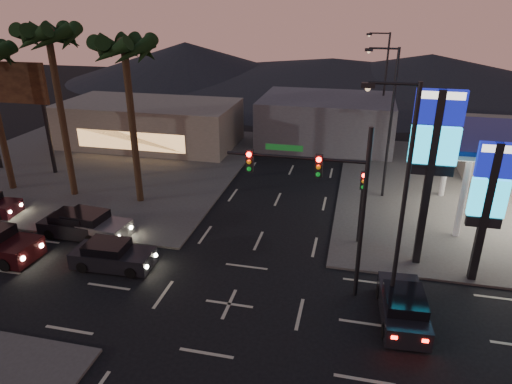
% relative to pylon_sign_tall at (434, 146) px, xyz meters
% --- Properties ---
extents(ground, '(140.00, 140.00, 0.00)m').
position_rel_pylon_sign_tall_xyz_m(ground, '(-8.50, -5.50, -6.39)').
color(ground, black).
rests_on(ground, ground).
extents(corner_lot_nw, '(24.00, 24.00, 0.12)m').
position_rel_pylon_sign_tall_xyz_m(corner_lot_nw, '(-24.50, 10.50, -6.33)').
color(corner_lot_nw, '#47443F').
rests_on(corner_lot_nw, ground).
extents(pylon_sign_tall, '(2.20, 0.35, 9.00)m').
position_rel_pylon_sign_tall_xyz_m(pylon_sign_tall, '(0.00, 0.00, 0.00)').
color(pylon_sign_tall, black).
rests_on(pylon_sign_tall, ground).
extents(pylon_sign_short, '(1.60, 0.35, 7.00)m').
position_rel_pylon_sign_tall_xyz_m(pylon_sign_short, '(2.50, -1.00, -1.74)').
color(pylon_sign_short, black).
rests_on(pylon_sign_short, ground).
extents(traffic_signal_mast, '(6.10, 0.39, 8.00)m').
position_rel_pylon_sign_tall_xyz_m(traffic_signal_mast, '(-4.74, -3.51, -1.17)').
color(traffic_signal_mast, black).
rests_on(traffic_signal_mast, ground).
extents(pedestal_signal, '(0.32, 0.39, 4.30)m').
position_rel_pylon_sign_tall_xyz_m(pedestal_signal, '(-3.00, 1.48, -3.47)').
color(pedestal_signal, black).
rests_on(pedestal_signal, ground).
extents(streetlight_near, '(2.14, 0.25, 10.00)m').
position_rel_pylon_sign_tall_xyz_m(streetlight_near, '(-1.71, -4.50, -0.68)').
color(streetlight_near, black).
rests_on(streetlight_near, ground).
extents(streetlight_mid, '(2.14, 0.25, 10.00)m').
position_rel_pylon_sign_tall_xyz_m(streetlight_mid, '(-1.71, 8.50, -0.68)').
color(streetlight_mid, black).
rests_on(streetlight_mid, ground).
extents(streetlight_far, '(2.14, 0.25, 10.00)m').
position_rel_pylon_sign_tall_xyz_m(streetlight_far, '(-1.71, 22.50, -0.68)').
color(streetlight_far, black).
rests_on(streetlight_far, ground).
extents(palm_a, '(4.41, 4.41, 10.86)m').
position_rel_pylon_sign_tall_xyz_m(palm_a, '(-17.50, 4.00, 3.03)').
color(palm_a, black).
rests_on(palm_a, ground).
extents(palm_b, '(4.41, 4.41, 11.46)m').
position_rel_pylon_sign_tall_xyz_m(palm_b, '(-22.50, 4.00, 3.58)').
color(palm_b, black).
rests_on(palm_b, ground).
extents(billboard, '(6.00, 0.30, 8.50)m').
position_rel_pylon_sign_tall_xyz_m(billboard, '(-29.00, 7.50, -0.06)').
color(billboard, black).
rests_on(billboard, ground).
extents(building_far_west, '(16.00, 8.00, 4.00)m').
position_rel_pylon_sign_tall_xyz_m(building_far_west, '(-22.50, 16.50, -4.39)').
color(building_far_west, '#726B5B').
rests_on(building_far_west, ground).
extents(building_far_mid, '(12.00, 9.00, 4.40)m').
position_rel_pylon_sign_tall_xyz_m(building_far_mid, '(-6.50, 20.50, -4.19)').
color(building_far_mid, '#4C4C51').
rests_on(building_far_mid, ground).
extents(hill_left, '(40.00, 40.00, 6.00)m').
position_rel_pylon_sign_tall_xyz_m(hill_left, '(-33.50, 54.50, -3.39)').
color(hill_left, black).
rests_on(hill_left, ground).
extents(hill_right, '(50.00, 50.00, 5.00)m').
position_rel_pylon_sign_tall_xyz_m(hill_right, '(6.50, 54.50, -3.89)').
color(hill_right, black).
rests_on(hill_right, ground).
extents(hill_center, '(60.00, 60.00, 4.00)m').
position_rel_pylon_sign_tall_xyz_m(hill_center, '(-8.50, 54.50, -4.39)').
color(hill_center, black).
rests_on(hill_center, ground).
extents(car_lane_a_front, '(4.27, 1.91, 1.37)m').
position_rel_pylon_sign_tall_xyz_m(car_lane_a_front, '(-15.19, -3.81, -5.76)').
color(car_lane_a_front, black).
rests_on(car_lane_a_front, ground).
extents(car_lane_b_front, '(4.67, 2.25, 1.48)m').
position_rel_pylon_sign_tall_xyz_m(car_lane_b_front, '(-18.07, -1.10, -5.71)').
color(car_lane_b_front, '#5B5A5D').
rests_on(car_lane_b_front, ground).
extents(car_lane_b_mid, '(4.30, 1.87, 1.39)m').
position_rel_pylon_sign_tall_xyz_m(car_lane_b_mid, '(-18.93, -1.18, -5.75)').
color(car_lane_b_mid, black).
rests_on(car_lane_b_mid, ground).
extents(suv_station, '(2.06, 4.34, 1.41)m').
position_rel_pylon_sign_tall_xyz_m(suv_station, '(-1.00, -4.87, -5.74)').
color(suv_station, black).
rests_on(suv_station, ground).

